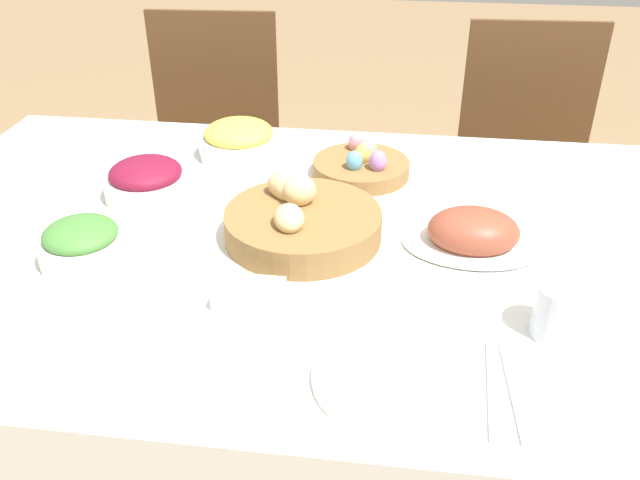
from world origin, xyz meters
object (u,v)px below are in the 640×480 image
beet_salad_bowl (147,180)px  butter_dish (249,294)px  chair_far_left (213,158)px  ham_platter (473,234)px  knife (491,389)px  green_salad_bowl (82,244)px  fork (295,371)px  egg_basket (362,165)px  pineapple_bowl (239,140)px  spoon (513,391)px  chair_far_right (525,175)px  bread_basket (301,219)px  drinking_cup (559,311)px  dinner_plate (392,378)px

beet_salad_bowl → butter_dish: size_ratio=1.59×
chair_far_left → ham_platter: (0.77, -0.90, 0.29)m
chair_far_left → knife: (0.78, -1.29, 0.27)m
chair_far_left → green_salad_bowl: bearing=-89.9°
chair_far_left → fork: 1.41m
egg_basket → green_salad_bowl: size_ratio=1.40×
pineapple_bowl → egg_basket: bearing=-13.2°
beet_salad_bowl → spoon: bearing=-35.4°
chair_far_left → egg_basket: 0.87m
chair_far_right → egg_basket: bearing=-131.0°
ham_platter → butter_dish: ham_platter is taller
fork → green_salad_bowl: bearing=153.7°
bread_basket → butter_dish: bearing=-103.1°
drinking_cup → butter_dish: (-0.49, 0.02, -0.03)m
fork → drinking_cup: (0.39, 0.14, 0.04)m
fork → knife: (0.28, 0.00, 0.00)m
bread_basket → fork: (0.05, -0.39, -0.03)m
chair_far_left → knife: 1.53m
fork → butter_dish: butter_dish is taller
spoon → ham_platter: bearing=92.0°
beet_salad_bowl → drinking_cup: (0.80, -0.37, 0.01)m
beet_salad_bowl → pineapple_bowl: (0.15, 0.24, 0.00)m
chair_far_right → beet_salad_bowl: 1.26m
chair_far_right → egg_basket: chair_far_right is taller
dinner_plate → knife: (0.14, 0.00, -0.00)m
bread_basket → beet_salad_bowl: bread_basket is taller
beet_salad_bowl → knife: (0.69, -0.51, -0.04)m
chair_far_left → beet_salad_bowl: 0.85m
knife → butter_dish: (-0.39, 0.16, 0.01)m
chair_far_left → egg_basket: bearing=-52.4°
chair_far_right → spoon: (-0.22, -1.29, 0.27)m
dinner_plate → drinking_cup: drinking_cup is taller
ham_platter → fork: bearing=-125.4°
chair_far_left → bread_basket: (0.45, -0.91, 0.30)m
chair_far_right → bread_basket: 1.12m
knife → chair_far_right: bearing=82.3°
knife → drinking_cup: size_ratio=2.23×
chair_far_right → pineapple_bowl: size_ratio=4.99×
butter_dish → spoon: bearing=-21.3°
chair_far_right → knife: (-0.25, -1.29, 0.27)m
ham_platter → drinking_cup: drinking_cup is taller
ham_platter → dinner_plate: size_ratio=1.15×
spoon → drinking_cup: drinking_cup is taller
spoon → green_salad_bowl: bearing=158.8°
chair_far_right → dinner_plate: bearing=-109.6°
green_salad_bowl → fork: bearing=-29.4°
dinner_plate → drinking_cup: (0.25, 0.14, 0.04)m
ham_platter → fork: (-0.28, -0.39, -0.03)m
pineapple_bowl → fork: pineapple_bowl is taller
ham_platter → butter_dish: (-0.38, -0.23, -0.01)m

